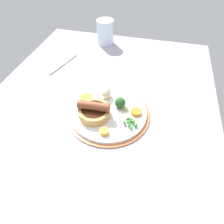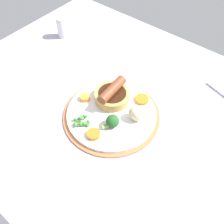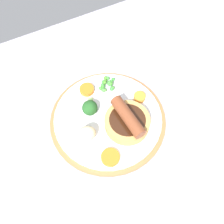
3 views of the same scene
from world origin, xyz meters
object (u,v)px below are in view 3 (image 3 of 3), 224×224
object	(u,v)px
pea_pile	(107,84)
potato_chunk_0	(86,134)
carrot_slice_0	(140,97)
broccoli_floret_near	(90,107)
carrot_slice_6	(110,157)
sausage_pudding	(127,121)
carrot_slice_1	(86,90)
dinner_plate	(108,119)

from	to	relation	value
pea_pile	potato_chunk_0	bearing A→B (deg)	44.99
potato_chunk_0	carrot_slice_0	xyz separation A→B (cm)	(-15.34, -3.46, -1.31)
broccoli_floret_near	carrot_slice_0	world-z (taller)	broccoli_floret_near
potato_chunk_0	pea_pile	bearing A→B (deg)	-135.01
carrot_slice_6	potato_chunk_0	bearing A→B (deg)	-69.58
potato_chunk_0	carrot_slice_6	size ratio (longest dim) A/B	1.07
sausage_pudding	carrot_slice_6	xyz separation A→B (cm)	(6.80, 5.08, -1.55)
sausage_pudding	carrot_slice_1	distance (cm)	13.41
potato_chunk_0	carrot_slice_6	distance (cm)	7.08
carrot_slice_6	carrot_slice_1	bearing A→B (deg)	-97.82
carrot_slice_0	dinner_plate	bearing A→B (deg)	6.46
sausage_pudding	carrot_slice_0	bearing A→B (deg)	-55.21
pea_pile	carrot_slice_1	size ratio (longest dim) A/B	1.36
broccoli_floret_near	sausage_pudding	bearing A→B (deg)	65.78
carrot_slice_0	carrot_slice_1	bearing A→B (deg)	-36.41
pea_pile	potato_chunk_0	size ratio (longest dim) A/B	1.11
dinner_plate	pea_pile	bearing A→B (deg)	-116.06
broccoli_floret_near	potato_chunk_0	distance (cm)	6.69
potato_chunk_0	carrot_slice_6	world-z (taller)	potato_chunk_0
dinner_plate	pea_pile	world-z (taller)	pea_pile
sausage_pudding	carrot_slice_1	size ratio (longest dim) A/B	2.90
broccoli_floret_near	carrot_slice_1	bearing A→B (deg)	-166.96
carrot_slice_0	carrot_slice_6	world-z (taller)	carrot_slice_0
dinner_plate	carrot_slice_0	distance (cm)	9.14
carrot_slice_0	carrot_slice_1	xyz separation A→B (cm)	(10.50, -7.75, -0.09)
broccoli_floret_near	carrot_slice_0	distance (cm)	12.12
carrot_slice_0	potato_chunk_0	bearing A→B (deg)	12.70
carrot_slice_0	carrot_slice_6	xyz separation A→B (cm)	(12.93, 9.93, -0.23)
carrot_slice_0	carrot_slice_6	distance (cm)	16.31
pea_pile	carrot_slice_6	bearing A→B (deg)	65.04
carrot_slice_1	sausage_pudding	bearing A→B (deg)	109.13
sausage_pudding	pea_pile	world-z (taller)	sausage_pudding
potato_chunk_0	sausage_pudding	bearing A→B (deg)	171.40
dinner_plate	potato_chunk_0	distance (cm)	7.37
sausage_pudding	potato_chunk_0	distance (cm)	9.31
potato_chunk_0	broccoli_floret_near	bearing A→B (deg)	-121.37
broccoli_floret_near	carrot_slice_1	world-z (taller)	broccoli_floret_near
potato_chunk_0	dinner_plate	bearing A→B (deg)	-159.04
carrot_slice_0	broccoli_floret_near	bearing A→B (deg)	-10.76
carrot_slice_1	carrot_slice_0	bearing A→B (deg)	143.59
dinner_plate	potato_chunk_0	xyz separation A→B (cm)	(6.38, 2.44, 2.78)
dinner_plate	carrot_slice_6	size ratio (longest dim) A/B	6.74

